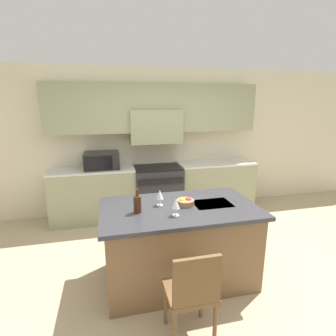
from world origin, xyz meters
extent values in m
plane|color=tan|center=(0.00, 0.00, 0.00)|extent=(10.00, 10.00, 0.00)
cube|color=beige|center=(0.00, 2.22, 1.35)|extent=(10.00, 0.06, 2.70)
cube|color=gray|center=(0.00, 2.02, 1.98)|extent=(3.77, 0.34, 0.85)
cube|color=gray|center=(0.00, 1.99, 1.65)|extent=(0.94, 0.40, 0.60)
cube|color=gray|center=(-1.16, 1.88, 0.46)|extent=(1.46, 0.62, 0.92)
cube|color=silver|center=(-1.16, 1.88, 0.93)|extent=(1.46, 0.62, 0.03)
cube|color=gray|center=(1.16, 1.88, 0.46)|extent=(1.46, 0.62, 0.92)
cube|color=silver|center=(1.16, 1.88, 0.93)|extent=(1.46, 0.62, 0.03)
cube|color=#2D2D33|center=(0.00, 1.86, 0.45)|extent=(0.86, 0.66, 0.91)
cube|color=black|center=(0.00, 1.86, 0.91)|extent=(0.83, 0.61, 0.01)
cube|color=black|center=(0.00, 1.52, 0.74)|extent=(0.79, 0.02, 0.09)
cylinder|color=black|center=(-0.34, 1.51, 0.74)|extent=(0.04, 0.02, 0.04)
cylinder|color=black|center=(-0.17, 1.51, 0.74)|extent=(0.04, 0.02, 0.04)
cylinder|color=black|center=(0.00, 1.51, 0.74)|extent=(0.04, 0.02, 0.04)
cylinder|color=black|center=(0.17, 1.51, 0.74)|extent=(0.04, 0.02, 0.04)
cylinder|color=black|center=(0.34, 1.51, 0.74)|extent=(0.04, 0.02, 0.04)
cube|color=black|center=(-0.98, 1.88, 1.09)|extent=(0.59, 0.43, 0.29)
cube|color=black|center=(-1.04, 1.66, 1.09)|extent=(0.46, 0.01, 0.24)
cube|color=brown|center=(-0.12, -0.05, 0.44)|extent=(1.67, 0.94, 0.88)
cube|color=#333338|center=(-0.12, -0.05, 0.90)|extent=(1.78, 1.02, 0.04)
cube|color=#2D2D30|center=(0.28, -0.05, 0.92)|extent=(0.44, 0.32, 0.01)
cylinder|color=#B2B2B7|center=(0.28, 0.14, 0.92)|extent=(0.02, 0.02, 0.00)
cube|color=brown|center=(-0.24, -0.86, 0.46)|extent=(0.42, 0.40, 0.04)
cube|color=brown|center=(-0.24, -1.04, 0.70)|extent=(0.40, 0.04, 0.43)
cylinder|color=brown|center=(-0.42, -0.69, 0.22)|extent=(0.04, 0.04, 0.44)
cylinder|color=brown|center=(-0.07, -0.69, 0.22)|extent=(0.04, 0.04, 0.44)
cylinder|color=brown|center=(-0.42, -1.03, 0.22)|extent=(0.04, 0.04, 0.44)
cylinder|color=brown|center=(-0.07, -1.03, 0.22)|extent=(0.04, 0.04, 0.44)
cylinder|color=#422314|center=(-0.60, -0.11, 1.02)|extent=(0.08, 0.08, 0.18)
cylinder|color=#422314|center=(-0.60, -0.11, 1.15)|extent=(0.03, 0.03, 0.08)
cylinder|color=white|center=(-0.22, -0.28, 0.93)|extent=(0.07, 0.07, 0.01)
cylinder|color=white|center=(-0.22, -0.28, 0.97)|extent=(0.01, 0.01, 0.07)
cone|color=white|center=(-0.22, -0.28, 1.06)|extent=(0.08, 0.08, 0.11)
cylinder|color=white|center=(-0.33, 0.03, 0.93)|extent=(0.07, 0.07, 0.01)
cylinder|color=white|center=(-0.33, 0.03, 0.97)|extent=(0.01, 0.01, 0.07)
cone|color=white|center=(-0.33, 0.03, 1.06)|extent=(0.08, 0.08, 0.11)
cylinder|color=#996B47|center=(-0.04, -0.02, 0.96)|extent=(0.20, 0.20, 0.06)
sphere|color=gold|center=(-0.07, -0.02, 0.98)|extent=(0.08, 0.08, 0.08)
sphere|color=red|center=(0.00, -0.02, 0.98)|extent=(0.08, 0.08, 0.08)
camera|label=1|loc=(-0.88, -2.73, 2.07)|focal=28.00mm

